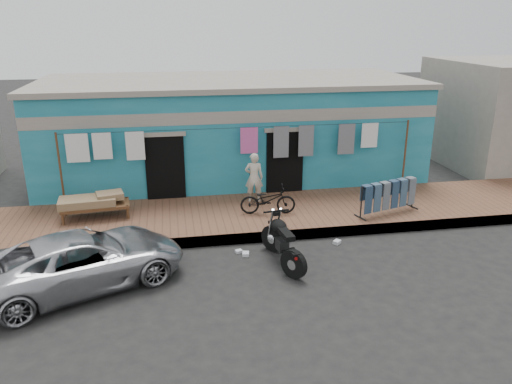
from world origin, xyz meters
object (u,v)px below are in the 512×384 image
object	(u,v)px
seated_person	(254,177)
charpoy	(96,206)
car	(83,259)
jeans_rack	(388,197)
bicycle	(268,197)
motorcycle	(283,241)

from	to	relation	value
seated_person	charpoy	world-z (taller)	seated_person
car	jeans_rack	size ratio (longest dim) A/B	2.16
car	charpoy	distance (m)	3.18
seated_person	bicycle	bearing A→B (deg)	110.11
seated_person	car	bearing A→B (deg)	50.50
motorcycle	charpoy	distance (m)	5.26
car	jeans_rack	xyz separation A→B (m)	(7.52, 2.18, 0.12)
bicycle	car	bearing A→B (deg)	128.97
motorcycle	charpoy	bearing A→B (deg)	138.89
bicycle	jeans_rack	bearing A→B (deg)	-91.21
car	seated_person	size ratio (longest dim) A/B	2.91
car	seated_person	distance (m)	5.55
bicycle	charpoy	size ratio (longest dim) A/B	0.78
jeans_rack	seated_person	bearing A→B (deg)	156.11
charpoy	jeans_rack	distance (m)	7.74
bicycle	seated_person	bearing A→B (deg)	18.66
charpoy	motorcycle	bearing A→B (deg)	-34.21
motorcycle	car	bearing A→B (deg)	176.14
charpoy	jeans_rack	bearing A→B (deg)	-7.43
car	bicycle	xyz separation A→B (m)	(4.34, 2.66, 0.14)
car	bicycle	distance (m)	5.10
car	motorcycle	distance (m)	4.20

